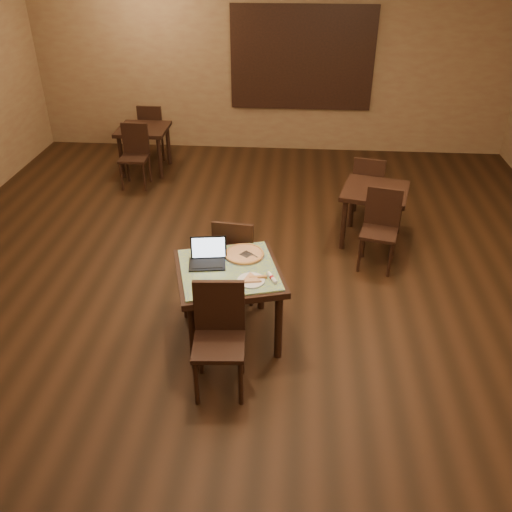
# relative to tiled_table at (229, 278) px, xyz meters

# --- Properties ---
(ground) EXTENTS (10.00, 10.00, 0.00)m
(ground) POSITION_rel_tiled_table_xyz_m (0.09, 0.23, -0.66)
(ground) COLOR black
(ground) RESTS_ON ground
(wall_back) EXTENTS (8.00, 0.02, 3.00)m
(wall_back) POSITION_rel_tiled_table_xyz_m (0.09, 5.23, 0.84)
(wall_back) COLOR olive
(wall_back) RESTS_ON ground
(mural) EXTENTS (2.34, 0.05, 1.64)m
(mural) POSITION_rel_tiled_table_xyz_m (0.59, 5.19, 0.89)
(mural) COLOR #285494
(mural) RESTS_ON wall_back
(tiled_table) EXTENTS (1.14, 1.14, 0.76)m
(tiled_table) POSITION_rel_tiled_table_xyz_m (0.00, 0.00, 0.00)
(tiled_table) COLOR black
(tiled_table) RESTS_ON ground
(chair_main_near) EXTENTS (0.45, 0.45, 0.97)m
(chair_main_near) POSITION_rel_tiled_table_xyz_m (-0.01, -0.61, -0.11)
(chair_main_near) COLOR black
(chair_main_near) RESTS_ON ground
(chair_main_far) EXTENTS (0.46, 0.46, 0.95)m
(chair_main_far) POSITION_rel_tiled_table_xyz_m (-0.01, 0.62, -0.12)
(chair_main_far) COLOR black
(chair_main_far) RESTS_ON ground
(laptop) EXTENTS (0.36, 0.30, 0.22)m
(laptop) POSITION_rel_tiled_table_xyz_m (-0.20, 0.10, 0.16)
(laptop) COLOR black
(laptop) RESTS_ON tiled_table
(plate) EXTENTS (0.24, 0.24, 0.01)m
(plate) POSITION_rel_tiled_table_xyz_m (0.22, -0.18, 0.11)
(plate) COLOR white
(plate) RESTS_ON tiled_table
(pizza_slice) EXTENTS (0.23, 0.23, 0.02)m
(pizza_slice) POSITION_rel_tiled_table_xyz_m (0.22, -0.18, 0.13)
(pizza_slice) COLOR beige
(pizza_slice) RESTS_ON plate
(pizza_pan) EXTENTS (0.37, 0.37, 0.01)m
(pizza_pan) POSITION_rel_tiled_table_xyz_m (0.12, 0.24, 0.11)
(pizza_pan) COLOR silver
(pizza_pan) RESTS_ON tiled_table
(pizza_whole) EXTENTS (0.37, 0.37, 0.03)m
(pizza_whole) POSITION_rel_tiled_table_xyz_m (0.12, 0.24, 0.12)
(pizza_whole) COLOR beige
(pizza_whole) RESTS_ON pizza_pan
(spatula) EXTENTS (0.24, 0.22, 0.01)m
(spatula) POSITION_rel_tiled_table_xyz_m (0.14, 0.22, 0.13)
(spatula) COLOR silver
(spatula) RESTS_ON pizza_whole
(napkin_roll) EXTENTS (0.10, 0.16, 0.04)m
(napkin_roll) POSITION_rel_tiled_table_xyz_m (0.40, -0.14, 0.12)
(napkin_roll) COLOR white
(napkin_roll) RESTS_ON tiled_table
(other_table_a) EXTENTS (0.91, 0.91, 0.71)m
(other_table_a) POSITION_rel_tiled_table_xyz_m (1.53, 1.98, -0.07)
(other_table_a) COLOR black
(other_table_a) RESTS_ON ground
(other_table_a_chair_near) EXTENTS (0.48, 0.48, 0.91)m
(other_table_a_chair_near) POSITION_rel_tiled_table_xyz_m (1.54, 1.45, -0.14)
(other_table_a_chair_near) COLOR black
(other_table_a_chair_near) RESTS_ON ground
(other_table_a_chair_far) EXTENTS (0.48, 0.48, 0.91)m
(other_table_a_chair_far) POSITION_rel_tiled_table_xyz_m (1.51, 2.52, -0.14)
(other_table_a_chair_far) COLOR black
(other_table_a_chair_far) RESTS_ON ground
(other_table_b) EXTENTS (0.76, 0.76, 0.71)m
(other_table_b) POSITION_rel_tiled_table_xyz_m (-1.84, 4.02, -0.07)
(other_table_b) COLOR black
(other_table_b) RESTS_ON ground
(other_table_b_chair_near) EXTENTS (0.40, 0.40, 0.92)m
(other_table_b_chair_near) POSITION_rel_tiled_table_xyz_m (-1.84, 3.48, -0.14)
(other_table_b_chair_near) COLOR black
(other_table_b_chair_near) RESTS_ON ground
(other_table_b_chair_far) EXTENTS (0.40, 0.40, 0.92)m
(other_table_b_chair_far) POSITION_rel_tiled_table_xyz_m (-1.84, 4.56, -0.14)
(other_table_b_chair_far) COLOR black
(other_table_b_chair_far) RESTS_ON ground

